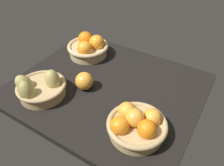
{
  "coord_description": "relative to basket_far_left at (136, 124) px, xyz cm",
  "views": [
    {
      "loc": [
        -44.06,
        66.96,
        70.96
      ],
      "look_at": [
        -3.25,
        1.14,
        7.0
      ],
      "focal_mm": 35.88,
      "sensor_mm": 36.0,
      "label": 1
    }
  ],
  "objects": [
    {
      "name": "basket_near_right",
      "position": [
        47.14,
        -34.42,
        0.46
      ],
      "size": [
        22.6,
        22.6,
        11.88
      ],
      "color": "tan",
      "rests_on": "market_tray"
    },
    {
      "name": "market_tray",
      "position": [
        23.63,
        -17.05,
        -5.91
      ],
      "size": [
        84.0,
        72.0,
        3.0
      ],
      "primitive_type": "cube",
      "color": "black",
      "rests_on": "ground"
    },
    {
      "name": "loose_orange_front_gap",
      "position": [
        31.72,
        -10.38,
        -0.27
      ],
      "size": [
        8.28,
        8.28,
        8.28
      ],
      "primitive_type": "sphere",
      "color": "#F49E33",
      "rests_on": "market_tray"
    },
    {
      "name": "basket_far_right_pears",
      "position": [
        45.14,
        3.87,
        -0.14
      ],
      "size": [
        22.17,
        22.11,
        12.6
      ],
      "color": "tan",
      "rests_on": "market_tray"
    },
    {
      "name": "basket_far_left",
      "position": [
        0.0,
        0.0,
        0.0
      ],
      "size": [
        22.38,
        22.38,
        11.19
      ],
      "color": "tan",
      "rests_on": "market_tray"
    }
  ]
}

